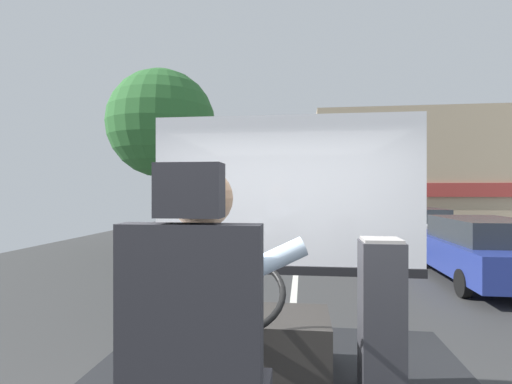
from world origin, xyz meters
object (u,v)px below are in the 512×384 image
bus_driver (206,305)px  parked_car_white (418,226)px  driver_seat (198,379)px  steering_console (248,340)px  parked_car_blue (480,249)px  parked_car_charcoal (367,210)px  fare_box (381,315)px  parked_car_red (389,216)px

bus_driver → parked_car_white: size_ratio=0.22×
driver_seat → steering_console: 1.30m
parked_car_blue → parked_car_charcoal: (0.39, 16.54, 0.03)m
steering_console → parked_car_white: 12.29m
parked_car_charcoal → fare_box: bearing=-99.0°
fare_box → bus_driver: bearing=-130.3°
fare_box → parked_car_red: bearing=77.6°
parked_car_red → parked_car_charcoal: parked_car_charcoal is taller
fare_box → parked_car_charcoal: bearing=81.0°
driver_seat → parked_car_white: driver_seat is taller
steering_console → fare_box: bearing=-9.1°
fare_box → parked_car_blue: (3.21, 6.08, -0.44)m
bus_driver → driver_seat: bearing=-90.0°
parked_car_white → parked_car_charcoal: bearing=89.8°
parked_car_charcoal → bus_driver: bearing=-100.7°
bus_driver → fare_box: (0.85, 1.00, -0.33)m
parked_car_white → parked_car_charcoal: parked_car_charcoal is taller
parked_car_white → parked_car_charcoal: (0.04, 11.01, 0.05)m
parked_car_charcoal → parked_car_white: bearing=-90.2°
fare_box → parked_car_charcoal: fare_box is taller
driver_seat → parked_car_white: bearing=70.9°
driver_seat → fare_box: size_ratio=1.40×
parked_car_white → parked_car_charcoal: size_ratio=0.95×
parked_car_blue → parked_car_red: parked_car_blue is taller
driver_seat → fare_box: (0.85, 1.11, -0.10)m
steering_console → parked_car_blue: size_ratio=0.25×
parked_car_blue → parked_car_white: bearing=86.4°
steering_console → parked_car_charcoal: bearing=78.8°
fare_box → steering_console: bearing=170.9°
fare_box → parked_car_red: fare_box is taller
driver_seat → parked_car_white: (4.41, 12.71, -0.56)m
parked_car_charcoal → parked_car_red: bearing=-89.2°
parked_car_blue → parked_car_red: (0.47, 10.69, -0.02)m
bus_driver → parked_car_charcoal: 24.04m
driver_seat → parked_car_blue: driver_seat is taller
bus_driver → parked_car_charcoal: bus_driver is taller
parked_car_white → fare_box: bearing=-107.0°
fare_box → parked_car_white: bearing=73.0°
steering_console → parked_car_red: (4.53, 16.63, -0.21)m
parked_car_blue → parked_car_white: parked_car_blue is taller
steering_console → parked_car_red: 17.24m
bus_driver → steering_console: bus_driver is taller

